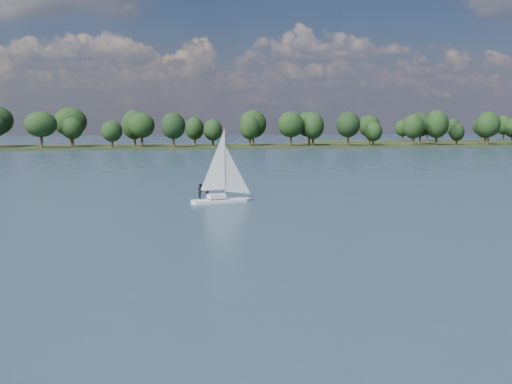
# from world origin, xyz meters

# --- Properties ---
(ground) EXTENTS (700.00, 700.00, 0.00)m
(ground) POSITION_xyz_m (0.00, 100.00, 0.00)
(ground) COLOR #233342
(ground) RESTS_ON ground
(far_shore) EXTENTS (660.00, 40.00, 1.50)m
(far_shore) POSITION_xyz_m (0.00, 212.00, 0.00)
(far_shore) COLOR black
(far_shore) RESTS_ON ground
(far_shore_back) EXTENTS (220.00, 30.00, 1.40)m
(far_shore_back) POSITION_xyz_m (160.00, 260.00, 0.00)
(far_shore_back) COLOR black
(far_shore_back) RESTS_ON ground
(sailboat) EXTENTS (7.25, 4.06, 9.20)m
(sailboat) POSITION_xyz_m (-10.16, 51.47, 2.57)
(sailboat) COLOR silver
(sailboat) RESTS_ON ground
(treeline) EXTENTS (563.05, 74.06, 18.11)m
(treeline) POSITION_xyz_m (-15.11, 208.78, 8.08)
(treeline) COLOR black
(treeline) RESTS_ON ground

